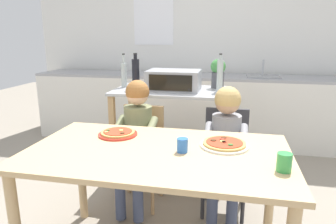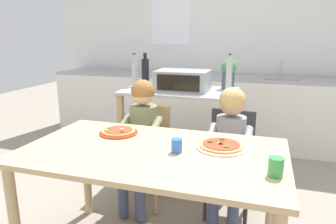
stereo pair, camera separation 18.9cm
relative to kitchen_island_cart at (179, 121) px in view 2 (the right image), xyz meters
name	(u,v)px [view 2 (the right image)]	position (x,y,z in m)	size (l,w,h in m)	color
ground_plane	(193,184)	(0.15, -0.06, -0.60)	(10.87, 10.87, 0.00)	gray
back_wall_tiled	(223,37)	(0.15, 1.63, 0.75)	(4.87, 0.13, 2.70)	white
kitchen_counter	(216,109)	(0.16, 1.22, -0.16)	(4.39, 0.60, 1.08)	silver
kitchen_island_cart	(179,121)	(0.00, 0.00, 0.00)	(1.03, 0.62, 0.90)	#B7BABF
toaster_oven	(183,80)	(0.03, -0.02, 0.39)	(0.47, 0.33, 0.18)	#999BA0
bottle_dark_olive_oil	(135,74)	(-0.47, 0.05, 0.42)	(0.06, 0.06, 0.32)	#ADB7B2
bottle_tall_green_wine	(229,76)	(0.44, -0.01, 0.44)	(0.05, 0.05, 0.34)	#ADB7B2
bottle_squat_spirits	(145,73)	(-0.32, -0.05, 0.44)	(0.07, 0.07, 0.33)	black
potted_herb_plant	(228,73)	(0.42, 0.18, 0.45)	(0.14, 0.14, 0.27)	#4C4C51
dining_table	(153,165)	(0.15, -1.15, 0.06)	(1.50, 0.86, 0.75)	tan
dining_chair_left	(147,147)	(-0.16, -0.44, -0.12)	(0.36, 0.36, 0.81)	tan
dining_chair_right	(230,155)	(0.53, -0.41, -0.12)	(0.36, 0.36, 0.81)	#333338
child_in_olive_shirt	(141,130)	(-0.16, -0.56, 0.06)	(0.32, 0.42, 1.04)	#424C6B
child_in_grey_shirt	(230,138)	(0.53, -0.54, 0.06)	(0.32, 0.42, 1.01)	#424C6B
pizza_plate_red_rimmed	(118,132)	(-0.16, -0.94, 0.16)	(0.25, 0.25, 0.03)	red
pizza_plate_white	(221,146)	(0.53, -1.01, 0.16)	(0.29, 0.29, 0.03)	white
drinking_cup_blue	(177,146)	(0.30, -1.15, 0.19)	(0.06, 0.06, 0.08)	blue
drinking_cup_green	(276,167)	(0.82, -1.30, 0.20)	(0.07, 0.07, 0.09)	green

